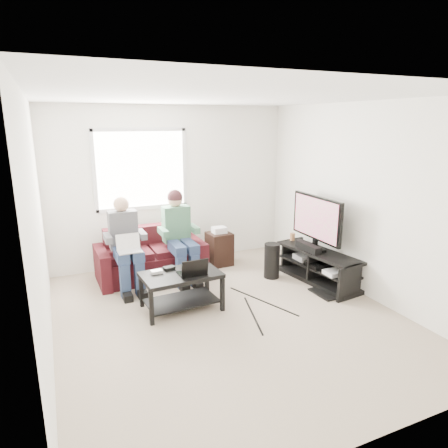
# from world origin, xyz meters

# --- Properties ---
(floor) EXTENTS (4.50, 4.50, 0.00)m
(floor) POSITION_xyz_m (0.00, 0.00, 0.00)
(floor) COLOR tan
(floor) RESTS_ON ground
(ceiling) EXTENTS (4.50, 4.50, 0.00)m
(ceiling) POSITION_xyz_m (0.00, 0.00, 2.60)
(ceiling) COLOR white
(ceiling) RESTS_ON wall_back
(wall_back) EXTENTS (4.50, 0.00, 4.50)m
(wall_back) POSITION_xyz_m (0.00, 2.25, 1.30)
(wall_back) COLOR white
(wall_back) RESTS_ON floor
(wall_front) EXTENTS (4.50, 0.00, 4.50)m
(wall_front) POSITION_xyz_m (0.00, -2.25, 1.30)
(wall_front) COLOR white
(wall_front) RESTS_ON floor
(wall_left) EXTENTS (0.00, 4.50, 4.50)m
(wall_left) POSITION_xyz_m (-2.00, 0.00, 1.30)
(wall_left) COLOR white
(wall_left) RESTS_ON floor
(wall_right) EXTENTS (0.00, 4.50, 4.50)m
(wall_right) POSITION_xyz_m (2.00, 0.00, 1.30)
(wall_right) COLOR white
(wall_right) RESTS_ON floor
(window) EXTENTS (1.48, 0.04, 1.28)m
(window) POSITION_xyz_m (-0.50, 2.23, 1.60)
(window) COLOR white
(window) RESTS_ON wall_back
(sofa) EXTENTS (1.61, 0.81, 0.75)m
(sofa) POSITION_xyz_m (-0.55, 1.70, 0.29)
(sofa) COLOR #401110
(sofa) RESTS_ON floor
(person_left) EXTENTS (0.40, 0.70, 1.30)m
(person_left) POSITION_xyz_m (-0.95, 1.44, 0.71)
(person_left) COLOR navy
(person_left) RESTS_ON sofa
(person_right) EXTENTS (0.40, 0.71, 1.35)m
(person_right) POSITION_xyz_m (-0.15, 1.46, 0.77)
(person_right) COLOR navy
(person_right) RESTS_ON sofa
(laptop_silver) EXTENTS (0.36, 0.28, 0.24)m
(laptop_silver) POSITION_xyz_m (-0.95, 1.17, 0.67)
(laptop_silver) COLOR silver
(laptop_silver) RESTS_ON person_left
(coffee_table) EXTENTS (1.01, 0.65, 0.49)m
(coffee_table) POSITION_xyz_m (-0.45, 0.44, 0.36)
(coffee_table) COLOR black
(coffee_table) RESTS_ON floor
(laptop_black) EXTENTS (0.36, 0.26, 0.24)m
(laptop_black) POSITION_xyz_m (-0.33, 0.36, 0.61)
(laptop_black) COLOR black
(laptop_black) RESTS_ON coffee_table
(controller_a) EXTENTS (0.14, 0.09, 0.04)m
(controller_a) POSITION_xyz_m (-0.73, 0.56, 0.51)
(controller_a) COLOR silver
(controller_a) RESTS_ON coffee_table
(controller_b) EXTENTS (0.15, 0.11, 0.04)m
(controller_b) POSITION_xyz_m (-0.55, 0.62, 0.51)
(controller_b) COLOR black
(controller_b) RESTS_ON coffee_table
(controller_c) EXTENTS (0.14, 0.09, 0.04)m
(controller_c) POSITION_xyz_m (-0.15, 0.59, 0.51)
(controller_c) COLOR gray
(controller_c) RESTS_ON coffee_table
(tv_stand) EXTENTS (0.62, 1.48, 0.48)m
(tv_stand) POSITION_xyz_m (1.70, 0.48, 0.21)
(tv_stand) COLOR black
(tv_stand) RESTS_ON floor
(tv) EXTENTS (0.12, 1.10, 0.81)m
(tv) POSITION_xyz_m (1.70, 0.58, 0.93)
(tv) COLOR black
(tv) RESTS_ON tv_stand
(soundbar) EXTENTS (0.12, 0.50, 0.10)m
(soundbar) POSITION_xyz_m (1.58, 0.58, 0.53)
(soundbar) COLOR black
(soundbar) RESTS_ON tv_stand
(drink_cup) EXTENTS (0.08, 0.08, 0.12)m
(drink_cup) POSITION_xyz_m (1.65, 1.11, 0.54)
(drink_cup) COLOR #A16D45
(drink_cup) RESTS_ON tv_stand
(console_white) EXTENTS (0.30, 0.22, 0.06)m
(console_white) POSITION_xyz_m (1.70, 0.08, 0.28)
(console_white) COLOR silver
(console_white) RESTS_ON tv_stand
(console_grey) EXTENTS (0.34, 0.26, 0.08)m
(console_grey) POSITION_xyz_m (1.70, 0.78, 0.29)
(console_grey) COLOR gray
(console_grey) RESTS_ON tv_stand
(console_black) EXTENTS (0.38, 0.30, 0.07)m
(console_black) POSITION_xyz_m (1.70, 0.43, 0.29)
(console_black) COLOR black
(console_black) RESTS_ON tv_stand
(subwoofer) EXTENTS (0.24, 0.24, 0.54)m
(subwoofer) POSITION_xyz_m (1.15, 0.89, 0.27)
(subwoofer) COLOR black
(subwoofer) RESTS_ON floor
(keyboard_floor) EXTENTS (0.16, 0.44, 0.02)m
(keyboard_floor) POSITION_xyz_m (1.45, 0.04, 0.01)
(keyboard_floor) COLOR black
(keyboard_floor) RESTS_ON floor
(end_table) EXTENTS (0.37, 0.37, 0.65)m
(end_table) POSITION_xyz_m (0.64, 1.75, 0.29)
(end_table) COLOR black
(end_table) RESTS_ON floor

